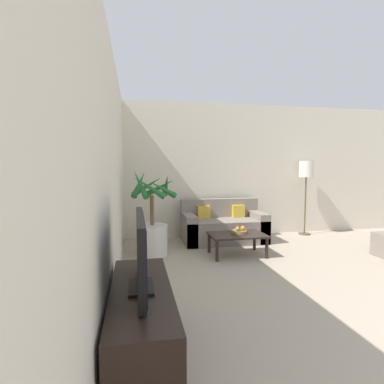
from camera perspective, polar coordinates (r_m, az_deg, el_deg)
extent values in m
cube|color=beige|center=(6.76, 17.60, 3.95)|extent=(8.46, 0.06, 2.70)
cube|color=beige|center=(2.90, -15.72, 2.94)|extent=(0.06, 7.66, 2.70)
cube|color=black|center=(2.46, -9.59, -23.48)|extent=(0.44, 1.39, 0.55)
cube|color=black|center=(2.34, -9.70, -17.35)|extent=(0.18, 0.32, 0.02)
cube|color=black|center=(2.25, -9.80, -10.98)|extent=(0.05, 0.92, 0.52)
cube|color=black|center=(2.25, -9.07, -10.96)|extent=(0.01, 0.88, 0.48)
cylinder|color=beige|center=(4.96, -7.57, -9.04)|extent=(0.50, 0.50, 0.49)
cylinder|color=brown|center=(4.86, -7.64, -3.47)|extent=(0.06, 0.06, 0.48)
cone|color=#23662D|center=(4.84, -4.96, 1.29)|extent=(0.10, 0.52, 0.41)
cone|color=#23662D|center=(5.03, -6.00, 0.96)|extent=(0.50, 0.42, 0.33)
cone|color=#23662D|center=(5.06, -8.46, 1.17)|extent=(0.55, 0.22, 0.37)
cone|color=#23662D|center=(4.90, -9.97, 1.59)|extent=(0.30, 0.48, 0.45)
cone|color=#23662D|center=(4.72, -9.86, 1.55)|extent=(0.30, 0.47, 0.46)
cone|color=#23662D|center=(4.59, -8.19, 0.95)|extent=(0.54, 0.22, 0.39)
cone|color=#23662D|center=(4.64, -5.58, 0.60)|extent=(0.50, 0.42, 0.33)
cube|color=gray|center=(5.78, 6.08, -7.31)|extent=(1.56, 0.77, 0.43)
cube|color=gray|center=(6.00, 5.26, -2.99)|extent=(1.56, 0.16, 0.36)
cube|color=gray|center=(5.61, -0.62, -7.03)|extent=(0.20, 0.77, 0.55)
cube|color=gray|center=(6.00, 12.34, -6.36)|extent=(0.20, 0.77, 0.55)
cube|color=gold|center=(5.81, 2.25, -3.85)|extent=(0.24, 0.12, 0.24)
cube|color=gold|center=(6.00, 8.80, -3.61)|extent=(0.24, 0.12, 0.24)
cylinder|color=brown|center=(6.83, 20.60, -7.44)|extent=(0.24, 0.24, 0.03)
cylinder|color=brown|center=(6.72, 20.76, -2.38)|extent=(0.03, 0.03, 1.19)
cylinder|color=silver|center=(6.67, 20.96, 4.12)|extent=(0.30, 0.30, 0.34)
cylinder|color=black|center=(4.63, 4.79, -11.13)|extent=(0.05, 0.05, 0.32)
cylinder|color=black|center=(4.90, 14.05, -10.35)|extent=(0.05, 0.05, 0.32)
cylinder|color=black|center=(5.08, 3.29, -9.65)|extent=(0.05, 0.05, 0.32)
cylinder|color=black|center=(5.33, 11.82, -9.06)|extent=(0.05, 0.05, 0.32)
cube|color=black|center=(4.92, 8.59, -8.06)|extent=(0.89, 0.58, 0.03)
cylinder|color=#997A4C|center=(4.98, 8.91, -7.46)|extent=(0.26, 0.26, 0.05)
sphere|color=red|center=(4.98, 8.75, -6.74)|extent=(0.07, 0.07, 0.07)
sphere|color=olive|center=(4.90, 8.67, -6.97)|extent=(0.07, 0.07, 0.07)
sphere|color=orange|center=(4.96, 9.66, -6.81)|extent=(0.07, 0.07, 0.07)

